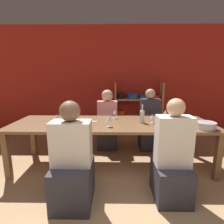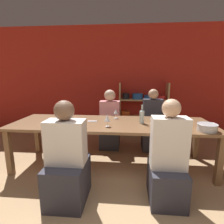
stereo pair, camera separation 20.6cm
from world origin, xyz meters
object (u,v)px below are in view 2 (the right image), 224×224
shelf_unit (141,113)px  cell_phone (92,121)px  dining_table (111,126)px  wine_glass_red_c (57,117)px  person_far_a (110,126)px  wine_glass_red_a (116,112)px  person_far_b (152,127)px  mixing_bowl (207,127)px  wine_glass_empty_b (71,111)px  wine_glass_white_a (167,113)px  wine_glass_empty_a (152,117)px  person_near_b (167,165)px  person_near_a (67,166)px  wine_bottle_green (142,116)px  wine_glass_red_b (107,118)px

shelf_unit → cell_phone: shelf_unit is taller
shelf_unit → dining_table: size_ratio=0.42×
wine_glass_red_c → person_far_a: size_ratio=0.15×
wine_glass_red_a → person_far_b: person_far_b is taller
mixing_bowl → wine_glass_empty_b: bearing=163.9°
wine_glass_empty_b → person_far_a: 0.92m
mixing_bowl → wine_glass_red_a: bearing=154.2°
wine_glass_white_a → wine_glass_empty_b: bearing=-177.7°
wine_glass_empty_b → wine_glass_empty_a: bearing=-12.1°
mixing_bowl → person_near_b: (-0.60, -0.45, -0.34)m
wine_glass_empty_a → shelf_unit: bearing=91.1°
dining_table → person_far_a: person_far_a is taller
mixing_bowl → person_near_a: (-1.76, -0.55, -0.35)m
cell_phone → person_near_b: person_near_b is taller
mixing_bowl → person_far_a: (-1.43, 1.11, -0.35)m
person_near_b → wine_glass_white_a: bearing=78.9°
wine_bottle_green → person_far_b: size_ratio=0.24×
dining_table → wine_bottle_green: bearing=-0.2°
wine_glass_white_a → person_near_a: bearing=-138.5°
dining_table → person_far_b: person_far_b is taller
dining_table → wine_glass_white_a: size_ratio=21.70×
person_far_a → person_far_b: (0.85, -0.03, 0.00)m
person_far_b → person_near_a: bearing=54.2°
person_near_a → person_far_a: bearing=78.8°
wine_glass_red_c → person_near_b: (1.53, -0.57, -0.41)m
shelf_unit → wine_glass_red_b: 2.05m
cell_phone → person_far_a: bearing=74.4°
wine_glass_white_a → wine_glass_empty_a: bearing=-130.4°
wine_glass_empty_b → wine_bottle_green: bearing=-12.7°
wine_glass_red_b → mixing_bowl: bearing=-3.9°
shelf_unit → person_near_a: shelf_unit is taller
mixing_bowl → person_far_a: bearing=142.0°
person_near_b → wine_bottle_green: bearing=107.6°
wine_glass_empty_b → person_near_a: person_near_a is taller
wine_glass_red_a → cell_phone: bearing=-144.6°
wine_bottle_green → person_near_b: person_near_b is taller
person_far_a → person_near_b: person_near_b is taller
wine_bottle_green → cell_phone: bearing=177.6°
dining_table → wine_glass_white_a: (0.94, 0.34, 0.17)m
person_far_a → person_far_b: bearing=178.3°
wine_glass_white_a → person_near_b: 1.21m
shelf_unit → wine_glass_empty_a: (0.03, -1.71, 0.30)m
wine_glass_red_a → person_far_b: bearing=34.1°
wine_glass_red_b → wine_glass_red_c: 0.77m
wine_bottle_green → wine_glass_empty_b: (-1.23, 0.28, 0.00)m
mixing_bowl → person_far_a: 1.84m
shelf_unit → wine_glass_empty_a: 1.74m
wine_glass_red_a → person_far_b: 0.94m
wine_glass_red_a → wine_glass_white_a: 0.90m
person_far_a → person_near_b: bearing=117.8°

